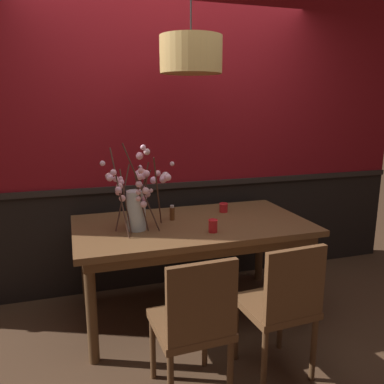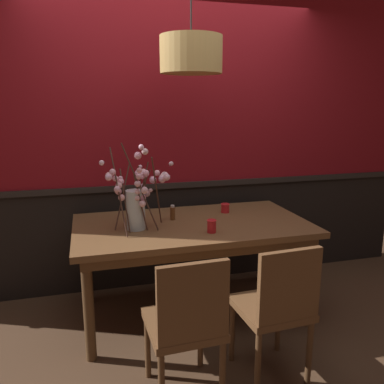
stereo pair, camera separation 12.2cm
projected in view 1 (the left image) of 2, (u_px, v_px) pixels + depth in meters
The scene contains 12 objects.
ground_plane at pixel (192, 312), 3.18m from camera, with size 24.00×24.00×0.00m, color #4C3321.
back_wall at pixel (170, 127), 3.47m from camera, with size 4.70×0.14×2.93m.
dining_table at pixel (192, 233), 3.03m from camera, with size 1.78×0.98×0.76m.
chair_near_side_right at pixel (282, 303), 2.33m from camera, with size 0.43×0.44×0.88m.
chair_far_side_left at pixel (138, 221), 3.84m from camera, with size 0.46×0.43×0.97m.
chair_far_side_right at pixel (191, 216), 4.01m from camera, with size 0.46×0.43×0.96m.
chair_near_side_left at pixel (194, 322), 2.13m from camera, with size 0.42×0.45×0.89m.
vase_with_blossoms at pixel (137, 201), 2.79m from camera, with size 0.51×0.41×0.64m.
candle_holder_nearer_center at pixel (224, 208), 3.29m from camera, with size 0.07×0.07×0.08m.
candle_holder_nearer_edge at pixel (213, 226), 2.77m from camera, with size 0.07×0.07×0.09m.
condiment_bottle at pixel (172, 213), 3.07m from camera, with size 0.04×0.04×0.12m.
pendant_lamp at pixel (191, 55), 2.76m from camera, with size 0.44×0.44×1.06m.
Camera 1 is at (-0.87, -2.75, 1.66)m, focal length 36.53 mm.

